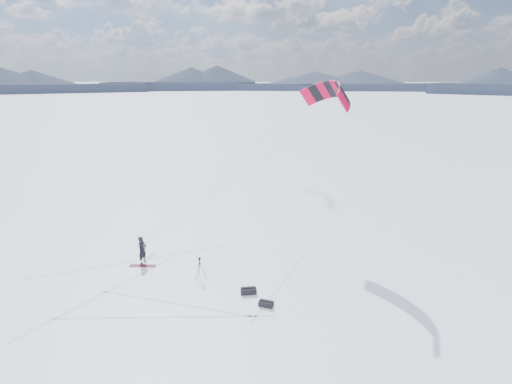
# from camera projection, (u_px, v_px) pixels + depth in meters

# --- Properties ---
(ground) EXTENTS (1800.00, 1800.00, 0.00)m
(ground) POSITION_uv_depth(u_px,v_px,m) (186.00, 295.00, 20.17)
(ground) COLOR white
(horizon_hills) EXTENTS (704.84, 706.81, 10.50)m
(horizon_hills) POSITION_uv_depth(u_px,v_px,m) (181.00, 215.00, 18.79)
(horizon_hills) COLOR #202D3D
(horizon_hills) RESTS_ON ground
(snow_tracks) EXTENTS (13.93, 10.25, 0.01)m
(snow_tracks) POSITION_uv_depth(u_px,v_px,m) (159.00, 297.00, 19.93)
(snow_tracks) COLOR #ABB5D1
(snow_tracks) RESTS_ON ground
(snowkiter) EXTENTS (0.60, 0.76, 1.82)m
(snowkiter) POSITION_uv_depth(u_px,v_px,m) (144.00, 263.00, 23.59)
(snowkiter) COLOR black
(snowkiter) RESTS_ON ground
(snowboard) EXTENTS (1.65, 0.32, 0.04)m
(snowboard) POSITION_uv_depth(u_px,v_px,m) (143.00, 266.00, 23.21)
(snowboard) COLOR maroon
(snowboard) RESTS_ON ground
(tripod) EXTENTS (0.61, 0.65, 1.35)m
(tripod) POSITION_uv_depth(u_px,v_px,m) (200.00, 265.00, 21.53)
(tripod) COLOR black
(tripod) RESTS_ON ground
(gear_bag_a) EXTENTS (0.90, 0.54, 0.38)m
(gear_bag_a) POSITION_uv_depth(u_px,v_px,m) (248.00, 291.00, 20.22)
(gear_bag_a) COLOR black
(gear_bag_a) RESTS_ON ground
(gear_bag_b) EXTENTS (0.81, 0.55, 0.34)m
(gear_bag_b) POSITION_uv_depth(u_px,v_px,m) (266.00, 304.00, 19.11)
(gear_bag_b) COLOR black
(gear_bag_b) RESTS_ON ground
(power_kite) EXTENTS (13.04, 6.69, 9.99)m
(power_kite) POSITION_uv_depth(u_px,v_px,m) (330.00, 94.00, 23.77)
(power_kite) COLOR red
(power_kite) RESTS_ON ground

